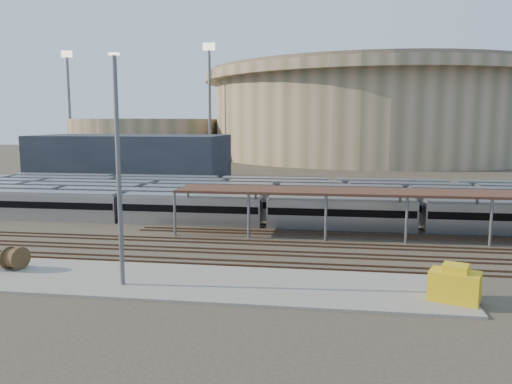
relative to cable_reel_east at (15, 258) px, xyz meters
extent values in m
plane|color=#383026|center=(17.61, 14.14, -1.21)|extent=(420.00, 420.00, 0.00)
cube|color=gray|center=(12.61, -0.86, -1.11)|extent=(50.00, 9.00, 0.20)
cube|color=#A4A3A8|center=(19.11, 22.14, 0.59)|extent=(112.00, 2.90, 3.60)
cube|color=#A4A3A8|center=(8.10, 26.34, 0.59)|extent=(112.00, 2.90, 3.60)
cube|color=#A4A3A8|center=(18.71, 30.54, 0.59)|extent=(112.00, 2.90, 3.60)
cube|color=#A4A3A8|center=(19.26, 34.74, 0.59)|extent=(112.00, 2.90, 3.60)
cube|color=#A4A3A8|center=(10.81, 38.94, 0.59)|extent=(112.00, 2.90, 3.60)
cube|color=#A4A3A8|center=(27.58, 43.14, 0.59)|extent=(112.00, 2.90, 3.60)
cylinder|color=slate|center=(9.61, 15.44, 1.29)|extent=(0.30, 0.30, 5.00)
cylinder|color=slate|center=(9.61, 20.84, 1.29)|extent=(0.30, 0.30, 5.00)
cylinder|color=slate|center=(18.18, 15.44, 1.29)|extent=(0.30, 0.30, 5.00)
cylinder|color=slate|center=(18.18, 20.84, 1.29)|extent=(0.30, 0.30, 5.00)
cylinder|color=slate|center=(26.75, 15.44, 1.29)|extent=(0.30, 0.30, 5.00)
cylinder|color=slate|center=(26.75, 20.84, 1.29)|extent=(0.30, 0.30, 5.00)
cylinder|color=slate|center=(35.32, 15.44, 1.29)|extent=(0.30, 0.30, 5.00)
cylinder|color=slate|center=(35.32, 20.84, 1.29)|extent=(0.30, 0.30, 5.00)
cylinder|color=slate|center=(43.90, 15.44, 1.29)|extent=(0.30, 0.30, 5.00)
cylinder|color=slate|center=(43.90, 20.84, 1.29)|extent=(0.30, 0.30, 5.00)
cube|color=#341E15|center=(39.61, 18.14, 3.94)|extent=(60.00, 6.00, 0.30)
cube|color=#4C3323|center=(17.61, 12.39, -1.12)|extent=(170.00, 0.12, 0.18)
cube|color=#4C3323|center=(17.61, 13.89, -1.12)|extent=(170.00, 0.12, 0.18)
cube|color=#4C3323|center=(17.61, 8.39, -1.12)|extent=(170.00, 0.12, 0.18)
cube|color=#4C3323|center=(17.61, 9.89, -1.12)|extent=(170.00, 0.12, 0.18)
cube|color=#4C3323|center=(17.61, 4.39, -1.12)|extent=(170.00, 0.12, 0.18)
cube|color=#4C3323|center=(17.61, 5.89, -1.12)|extent=(170.00, 0.12, 0.18)
cylinder|color=#9D826A|center=(42.61, 154.14, 12.79)|extent=(116.00, 116.00, 28.00)
cylinder|color=#9D826A|center=(42.61, 154.14, 28.29)|extent=(124.00, 124.00, 3.00)
cylinder|color=brown|center=(42.61, 154.14, 30.54)|extent=(120.00, 120.00, 1.50)
cylinder|color=#9D826A|center=(-42.39, 144.14, 5.79)|extent=(56.00, 56.00, 14.00)
cube|color=#1E232D|center=(-17.39, 69.14, 3.79)|extent=(42.00, 20.00, 10.00)
cylinder|color=slate|center=(-12.39, 124.14, 16.79)|extent=(1.00, 1.00, 36.00)
cube|color=#FFF2CC|center=(-12.39, 124.14, 35.99)|extent=(4.00, 0.60, 2.40)
cylinder|color=slate|center=(-67.39, 134.14, 16.79)|extent=(1.00, 1.00, 36.00)
cube|color=#FFF2CC|center=(-67.39, 134.14, 35.99)|extent=(4.00, 0.60, 2.40)
cylinder|color=slate|center=(7.61, 174.14, 16.79)|extent=(1.00, 1.00, 36.00)
cube|color=#FFF2CC|center=(7.61, 174.14, 35.99)|extent=(4.00, 0.60, 2.40)
cylinder|color=brown|center=(0.00, 0.00, 0.00)|extent=(1.67, 2.26, 2.01)
cylinder|color=slate|center=(10.93, -2.48, 7.85)|extent=(0.36, 0.36, 17.72)
cube|color=#FFF2CC|center=(10.93, -2.48, 16.81)|extent=(0.81, 0.32, 0.20)
cube|color=gold|center=(36.11, -2.43, 0.06)|extent=(3.98, 3.26, 2.14)
camera|label=1|loc=(26.95, -38.75, 11.81)|focal=35.00mm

